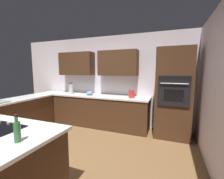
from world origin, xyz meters
TOP-DOWN VIEW (x-y plane):
  - ground_plane at (0.00, 0.00)m, footprint 14.00×14.00m
  - wall_back at (0.07, -2.05)m, footprint 6.00×0.44m
  - wall_left at (-2.45, -0.30)m, footprint 0.10×4.00m
  - lower_cabinets_back at (0.10, -1.72)m, footprint 2.80×0.60m
  - countertop_back at (0.10, -1.72)m, footprint 2.84×0.64m
  - lower_cabinets_side at (1.82, -0.55)m, footprint 0.60×2.90m
  - countertop_side at (1.82, -0.55)m, footprint 0.64×2.94m
  - wall_oven at (-1.85, -1.72)m, footprint 0.80×0.66m
  - blender at (1.05, -1.68)m, footprint 0.15×0.15m
  - mixing_bowl at (0.40, -1.68)m, footprint 0.21×0.21m
  - kettle at (-0.85, -1.68)m, footprint 0.16×0.16m
  - second_bottle at (-0.38, 1.10)m, footprint 0.06×0.06m

SIDE VIEW (x-z plane):
  - ground_plane at x=0.00m, z-range 0.00..0.00m
  - lower_cabinets_back at x=0.10m, z-range 0.00..0.86m
  - lower_cabinets_side at x=1.82m, z-range 0.00..0.86m
  - countertop_back at x=0.10m, z-range 0.86..0.90m
  - countertop_side at x=1.82m, z-range 0.86..0.90m
  - mixing_bowl at x=0.40m, z-range 0.90..1.01m
  - kettle at x=-0.85m, z-range 0.90..1.11m
  - second_bottle at x=-0.38m, z-range 0.87..1.15m
  - blender at x=1.05m, z-range 0.88..1.21m
  - wall_oven at x=-1.85m, z-range 0.00..2.13m
  - wall_left at x=-2.45m, z-range 0.00..2.60m
  - wall_back at x=0.07m, z-range 0.13..2.73m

